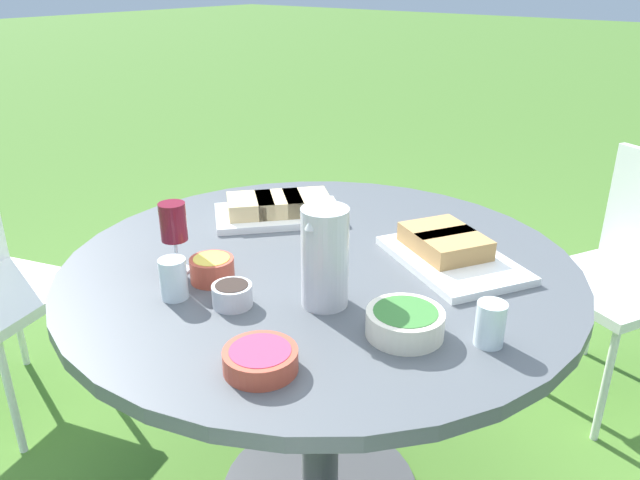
# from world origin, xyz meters

# --- Properties ---
(dining_table) EXTENTS (1.31, 1.31, 0.78)m
(dining_table) POSITION_xyz_m (0.00, 0.00, 0.65)
(dining_table) COLOR #4C4C51
(dining_table) RESTS_ON ground_plane
(chair_near_right) EXTENTS (0.57, 0.58, 0.89)m
(chair_near_right) POSITION_xyz_m (-1.09, 0.52, 0.52)
(chair_near_right) COLOR white
(chair_near_right) RESTS_ON ground_plane
(water_pitcher) EXTENTS (0.11, 0.11, 0.23)m
(water_pitcher) POSITION_xyz_m (0.16, 0.14, 0.89)
(water_pitcher) COLOR silver
(water_pitcher) RESTS_ON dining_table
(wine_glass) EXTENTS (0.06, 0.06, 0.18)m
(wine_glass) POSITION_xyz_m (0.26, -0.24, 0.90)
(wine_glass) COLOR silver
(wine_glass) RESTS_ON dining_table
(platter_bread_main) EXTENTS (0.40, 0.45, 0.07)m
(platter_bread_main) POSITION_xyz_m (-0.21, 0.25, 0.81)
(platter_bread_main) COLOR white
(platter_bread_main) RESTS_ON dining_table
(platter_charcuterie) EXTENTS (0.43, 0.41, 0.07)m
(platter_charcuterie) POSITION_xyz_m (-0.16, -0.29, 0.81)
(platter_charcuterie) COLOR white
(platter_charcuterie) RESTS_ON dining_table
(bowl_fries) EXTENTS (0.11, 0.11, 0.06)m
(bowl_fries) POSITION_xyz_m (0.24, -0.13, 0.81)
(bowl_fries) COLOR #B74733
(bowl_fries) RESTS_ON dining_table
(bowl_salad) EXTENTS (0.16, 0.16, 0.06)m
(bowl_salad) POSITION_xyz_m (0.16, 0.35, 0.81)
(bowl_salad) COLOR beige
(bowl_salad) RESTS_ON dining_table
(bowl_olives) EXTENTS (0.09, 0.09, 0.05)m
(bowl_olives) POSITION_xyz_m (0.30, -0.01, 0.81)
(bowl_olives) COLOR silver
(bowl_olives) RESTS_ON dining_table
(bowl_dip_red) EXTENTS (0.14, 0.14, 0.04)m
(bowl_dip_red) POSITION_xyz_m (0.44, 0.21, 0.80)
(bowl_dip_red) COLOR #B74733
(bowl_dip_red) RESTS_ON dining_table
(cup_water_near) EXTENTS (0.06, 0.06, 0.09)m
(cup_water_near) POSITION_xyz_m (0.09, 0.50, 0.82)
(cup_water_near) COLOR silver
(cup_water_near) RESTS_ON dining_table
(cup_water_far) EXTENTS (0.06, 0.06, 0.10)m
(cup_water_far) POSITION_xyz_m (0.36, -0.14, 0.83)
(cup_water_far) COLOR silver
(cup_water_far) RESTS_ON dining_table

